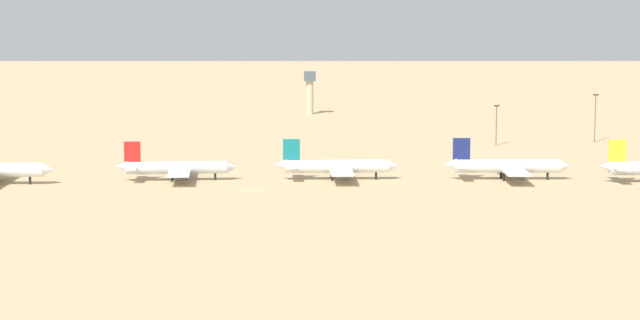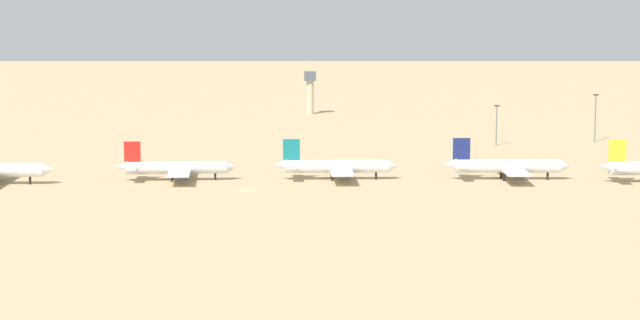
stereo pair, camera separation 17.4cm
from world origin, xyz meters
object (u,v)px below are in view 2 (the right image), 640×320
parked_jet_teal_3 (336,166)px  parked_jet_red_2 (176,168)px  light_pole_mid (497,122)px  control_tower (310,88)px  parked_jet_navy_4 (506,166)px  light_pole_west (595,115)px

parked_jet_teal_3 → parked_jet_red_2: bearing=-180.0°
light_pole_mid → control_tower: bearing=118.2°
parked_jet_navy_4 → light_pole_west: bearing=62.9°
control_tower → light_pole_mid: size_ratio=1.35×
control_tower → light_pole_mid: control_tower is taller
parked_jet_red_2 → light_pole_mid: size_ratio=2.37×
parked_jet_teal_3 → control_tower: bearing=90.4°
parked_jet_red_2 → control_tower: size_ratio=1.75×
parked_jet_teal_3 → light_pole_mid: (57.68, 77.27, 4.45)m
parked_jet_red_2 → control_tower: 199.41m
light_pole_mid → light_pole_west: bearing=14.6°
parked_jet_teal_3 → parked_jet_navy_4: size_ratio=0.98×
parked_jet_navy_4 → control_tower: control_tower is taller
control_tower → light_pole_mid: 133.22m
parked_jet_teal_3 → light_pole_west: (94.20, 86.80, 5.99)m
parked_jet_teal_3 → light_pole_west: 128.24m
light_pole_mid → parked_jet_navy_4: bearing=-97.7°
light_pole_west → light_pole_mid: size_ratio=1.21×
parked_jet_red_2 → parked_jet_teal_3: (43.95, 0.89, 0.14)m
parked_jet_red_2 → parked_jet_teal_3: bearing=-2.3°
parked_jet_navy_4 → light_pole_mid: light_pole_mid is taller
parked_jet_red_2 → light_pole_west: 163.75m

